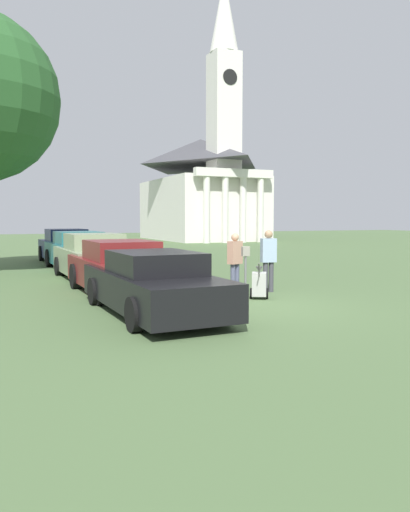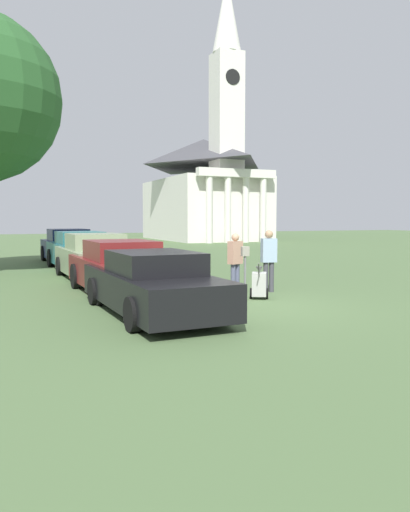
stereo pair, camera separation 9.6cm
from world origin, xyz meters
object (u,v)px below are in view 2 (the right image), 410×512
object	(u,v)px
person_supervisor	(269,257)
church	(206,182)
parked_car_maroon	(120,269)
parked_car_navy	(68,247)
parking_meter	(245,266)
parked_car_sage	(94,258)
parked_car_black	(152,284)
person_worker	(235,259)
parked_car_teal	(79,251)
equipment_cart	(259,284)

from	to	relation	value
person_supervisor	church	bearing A→B (deg)	-100.77
parked_car_maroon	parked_car_navy	world-z (taller)	parked_car_navy
parking_meter	person_supervisor	xyz separation A→B (m)	(1.80, 2.03, 0.00)
parked_car_sage	parking_meter	size ratio (longest dim) A/B	3.38
parked_car_maroon	parked_car_navy	size ratio (longest dim) A/B	1.08
parked_car_black	person_worker	xyz separation A→B (m)	(3.05, 2.09, 0.30)
parked_car_black	parked_car_sage	distance (m)	6.87
parked_car_black	person_supervisor	distance (m)	4.35
parked_car_teal	person_worker	xyz separation A→B (m)	(3.05, -8.16, 0.21)
parked_car_maroon	equipment_cart	bearing A→B (deg)	-37.63
parked_car_navy	parked_car_teal	bearing A→B (deg)	-92.21
parking_meter	church	distance (m)	37.86
parking_meter	church	bearing A→B (deg)	68.56
person_worker	parking_meter	bearing A→B (deg)	45.81
parked_car_teal	person_supervisor	xyz separation A→B (m)	(3.95, -8.46, 0.26)
person_supervisor	parked_car_maroon	bearing A→B (deg)	-8.56
parked_car_sage	person_supervisor	world-z (taller)	person_supervisor
parked_car_sage	parked_car_navy	size ratio (longest dim) A/B	1.02
parked_car_maroon	church	size ratio (longest dim) A/B	0.22
parked_car_sage	person_supervisor	bearing A→B (deg)	-54.40
parked_car_maroon	church	bearing A→B (deg)	61.16
parked_car_maroon	equipment_cart	xyz separation A→B (m)	(3.12, -2.22, -0.31)
parked_car_sage	parked_car_navy	distance (m)	6.85
parked_car_teal	parked_car_navy	size ratio (longest dim) A/B	1.12
parked_car_maroon	parked_car_teal	size ratio (longest dim) A/B	0.97
parked_car_teal	person_supervisor	world-z (taller)	person_supervisor
parked_car_maroon	parked_car_teal	xyz separation A→B (m)	(-0.00, 7.20, 0.04)
parked_car_sage	parked_car_navy	world-z (taller)	parked_car_navy
person_supervisor	parking_meter	bearing A→B (deg)	57.64
parked_car_sage	equipment_cart	world-z (taller)	parked_car_sage
person_worker	equipment_cart	distance (m)	1.37
parked_car_maroon	person_supervisor	xyz separation A→B (m)	(3.95, -1.26, 0.30)
parked_car_maroon	parked_car_black	bearing A→B (deg)	-92.21
equipment_cart	parked_car_sage	bearing A→B (deg)	147.42
parked_car_maroon	church	distance (m)	35.78
person_worker	equipment_cart	xyz separation A→B (m)	(0.07, -1.26, -0.55)
parked_car_navy	church	bearing A→B (deg)	50.69
equipment_cart	church	xyz separation A→B (m)	(12.77, 33.90, 5.23)
parked_car_teal	equipment_cart	distance (m)	9.93
equipment_cart	church	bearing A→B (deg)	99.50
person_supervisor	equipment_cart	bearing A→B (deg)	58.14
parked_car_teal	parking_meter	world-z (taller)	parked_car_teal
parked_car_black	parked_car_maroon	world-z (taller)	parked_car_maroon
parked_car_teal	person_supervisor	bearing A→B (deg)	-67.20
parked_car_teal	parked_car_navy	bearing A→B (deg)	87.79
parked_car_black	parked_car_sage	bearing A→B (deg)	87.80
parked_car_navy	person_worker	xyz separation A→B (m)	(3.05, -11.64, 0.21)
parked_car_maroon	parking_meter	xyz separation A→B (m)	(2.15, -3.29, 0.30)
person_worker	church	xyz separation A→B (m)	(12.84, 32.64, 4.68)
parked_car_maroon	parked_car_sage	world-z (taller)	parked_car_sage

